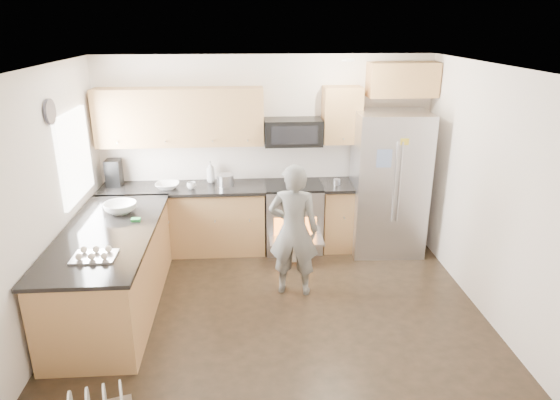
{
  "coord_description": "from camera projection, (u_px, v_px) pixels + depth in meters",
  "views": [
    {
      "loc": [
        -0.27,
        -4.67,
        3.01
      ],
      "look_at": [
        0.09,
        0.5,
        1.14
      ],
      "focal_mm": 32.0,
      "sensor_mm": 36.0,
      "label": 1
    }
  ],
  "objects": [
    {
      "name": "ground",
      "position": [
        275.0,
        314.0,
        5.42
      ],
      "size": [
        4.5,
        4.5,
        0.0
      ],
      "primitive_type": "plane",
      "color": "black",
      "rests_on": "ground"
    },
    {
      "name": "room_shell",
      "position": [
        271.0,
        165.0,
        4.87
      ],
      "size": [
        4.54,
        4.04,
        2.62
      ],
      "color": "white",
      "rests_on": "ground"
    },
    {
      "name": "back_cabinet_run",
      "position": [
        223.0,
        182.0,
        6.7
      ],
      "size": [
        4.45,
        0.64,
        2.5
      ],
      "color": "#BA824A",
      "rests_on": "ground"
    },
    {
      "name": "peninsula",
      "position": [
        112.0,
        270.0,
        5.39
      ],
      "size": [
        0.96,
        2.36,
        1.04
      ],
      "color": "#BA824A",
      "rests_on": "ground"
    },
    {
      "name": "stove_range",
      "position": [
        293.0,
        202.0,
        6.8
      ],
      "size": [
        0.76,
        0.97,
        1.79
      ],
      "color": "#B7B7BC",
      "rests_on": "ground"
    },
    {
      "name": "refrigerator",
      "position": [
        388.0,
        184.0,
        6.65
      ],
      "size": [
        0.97,
        0.77,
        1.91
      ],
      "rotation": [
        0.0,
        0.0,
        -0.04
      ],
      "color": "#B7B7BC",
      "rests_on": "ground"
    },
    {
      "name": "person",
      "position": [
        294.0,
        230.0,
        5.62
      ],
      "size": [
        0.63,
        0.47,
        1.56
      ],
      "primitive_type": "imported",
      "rotation": [
        0.0,
        0.0,
        2.96
      ],
      "color": "slate",
      "rests_on": "ground"
    }
  ]
}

